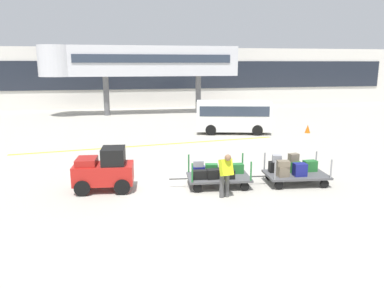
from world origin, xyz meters
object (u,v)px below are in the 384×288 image
(baggage_cart_middle, at_px, (293,170))
(baggage_handler, at_px, (226,173))
(baggage_cart_lead, at_px, (217,174))
(baggage_tug, at_px, (105,170))
(shuttle_van, at_px, (233,114))
(safety_cone_near, at_px, (308,129))

(baggage_cart_middle, distance_m, baggage_handler, 3.16)
(baggage_cart_middle, xyz_separation_m, baggage_handler, (-2.98, -1.00, 0.33))
(baggage_cart_lead, bearing_deg, baggage_tug, 175.12)
(baggage_cart_middle, bearing_deg, shuttle_van, 84.85)
(baggage_cart_middle, height_order, baggage_handler, baggage_handler)
(baggage_cart_lead, height_order, baggage_handler, baggage_handler)
(baggage_tug, xyz_separation_m, baggage_cart_lead, (4.08, -0.35, -0.27))
(shuttle_van, bearing_deg, safety_cone_near, -11.42)
(baggage_tug, height_order, baggage_cart_middle, baggage_tug)
(baggage_tug, distance_m, baggage_cart_middle, 7.06)
(baggage_cart_lead, height_order, safety_cone_near, baggage_cart_lead)
(baggage_cart_lead, bearing_deg, shuttle_van, 69.47)
(baggage_handler, xyz_separation_m, safety_cone_near, (8.81, 10.74, -0.59))
(baggage_tug, relative_size, baggage_handler, 1.40)
(baggage_cart_lead, relative_size, shuttle_van, 0.60)
(shuttle_van, distance_m, safety_cone_near, 5.06)
(baggage_cart_lead, xyz_separation_m, shuttle_van, (3.92, 10.47, 0.76))
(baggage_cart_lead, bearing_deg, baggage_cart_middle, -4.92)
(baggage_handler, distance_m, shuttle_van, 12.38)
(baggage_cart_middle, bearing_deg, baggage_tug, 175.11)
(baggage_cart_middle, relative_size, safety_cone_near, 5.55)
(baggage_handler, relative_size, safety_cone_near, 2.84)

